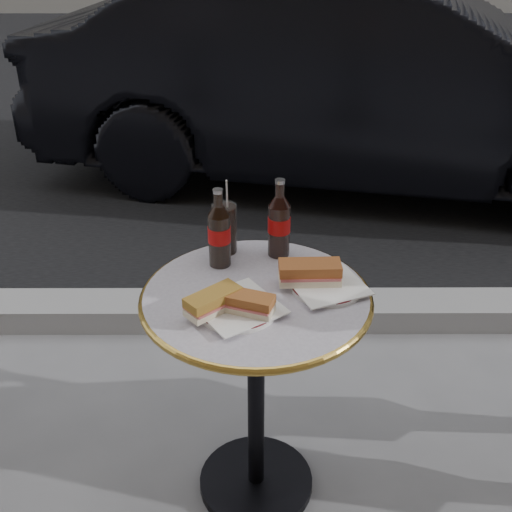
{
  "coord_description": "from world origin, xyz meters",
  "views": [
    {
      "loc": [
        -0.0,
        -1.43,
        1.67
      ],
      "look_at": [
        0.0,
        0.05,
        0.82
      ],
      "focal_mm": 45.0,
      "sensor_mm": 36.0,
      "label": 1
    }
  ],
  "objects_px": {
    "bistro_table": "(256,398)",
    "cola_bottle_left": "(219,228)",
    "parked_car": "(364,76)",
    "plate_left": "(237,309)",
    "cola_bottle_right": "(279,218)",
    "plate_right": "(327,286)",
    "cola_glass": "(224,228)"
  },
  "relations": [
    {
      "from": "cola_glass",
      "to": "cola_bottle_left",
      "type": "bearing_deg",
      "value": -98.07
    },
    {
      "from": "bistro_table",
      "to": "parked_car",
      "type": "distance_m",
      "value": 2.66
    },
    {
      "from": "cola_bottle_right",
      "to": "parked_car",
      "type": "xyz_separation_m",
      "value": [
        0.61,
        2.34,
        -0.19
      ]
    },
    {
      "from": "plate_right",
      "to": "cola_bottle_right",
      "type": "relative_size",
      "value": 0.82
    },
    {
      "from": "bistro_table",
      "to": "plate_left",
      "type": "distance_m",
      "value": 0.38
    },
    {
      "from": "plate_left",
      "to": "parked_car",
      "type": "xyz_separation_m",
      "value": [
        0.72,
        2.63,
        -0.07
      ]
    },
    {
      "from": "cola_bottle_left",
      "to": "bistro_table",
      "type": "bearing_deg",
      "value": -56.93
    },
    {
      "from": "parked_car",
      "to": "cola_bottle_left",
      "type": "bearing_deg",
      "value": 173.84
    },
    {
      "from": "plate_left",
      "to": "cola_bottle_left",
      "type": "xyz_separation_m",
      "value": [
        -0.05,
        0.23,
        0.11
      ]
    },
    {
      "from": "cola_bottle_left",
      "to": "cola_bottle_right",
      "type": "bearing_deg",
      "value": 18.56
    },
    {
      "from": "cola_bottle_left",
      "to": "cola_glass",
      "type": "xyz_separation_m",
      "value": [
        0.01,
        0.08,
        -0.04
      ]
    },
    {
      "from": "cola_bottle_right",
      "to": "parked_car",
      "type": "distance_m",
      "value": 2.42
    },
    {
      "from": "plate_left",
      "to": "cola_bottle_left",
      "type": "relative_size",
      "value": 0.88
    },
    {
      "from": "bistro_table",
      "to": "plate_left",
      "type": "xyz_separation_m",
      "value": [
        -0.05,
        -0.08,
        0.37
      ]
    },
    {
      "from": "bistro_table",
      "to": "plate_left",
      "type": "bearing_deg",
      "value": -121.69
    },
    {
      "from": "plate_right",
      "to": "parked_car",
      "type": "bearing_deg",
      "value": 79.17
    },
    {
      "from": "bistro_table",
      "to": "parked_car",
      "type": "relative_size",
      "value": 0.18
    },
    {
      "from": "bistro_table",
      "to": "plate_right",
      "type": "xyz_separation_m",
      "value": [
        0.19,
        0.03,
        0.37
      ]
    },
    {
      "from": "bistro_table",
      "to": "plate_left",
      "type": "relative_size",
      "value": 3.55
    },
    {
      "from": "cola_bottle_left",
      "to": "cola_glass",
      "type": "distance_m",
      "value": 0.09
    },
    {
      "from": "plate_left",
      "to": "parked_car",
      "type": "relative_size",
      "value": 0.05
    },
    {
      "from": "cola_glass",
      "to": "plate_left",
      "type": "bearing_deg",
      "value": -82.04
    },
    {
      "from": "cola_glass",
      "to": "parked_car",
      "type": "distance_m",
      "value": 2.45
    },
    {
      "from": "bistro_table",
      "to": "cola_bottle_left",
      "type": "xyz_separation_m",
      "value": [
        -0.1,
        0.16,
        0.48
      ]
    },
    {
      "from": "bistro_table",
      "to": "cola_glass",
      "type": "distance_m",
      "value": 0.51
    },
    {
      "from": "plate_right",
      "to": "bistro_table",
      "type": "bearing_deg",
      "value": -171.7
    },
    {
      "from": "cola_bottle_right",
      "to": "cola_glass",
      "type": "height_order",
      "value": "cola_bottle_right"
    },
    {
      "from": "bistro_table",
      "to": "cola_bottle_left",
      "type": "height_order",
      "value": "cola_bottle_left"
    },
    {
      "from": "bistro_table",
      "to": "parked_car",
      "type": "xyz_separation_m",
      "value": [
        0.67,
        2.55,
        0.3
      ]
    },
    {
      "from": "parked_car",
      "to": "plate_left",
      "type": "bearing_deg",
      "value": 176.45
    },
    {
      "from": "bistro_table",
      "to": "cola_bottle_right",
      "type": "distance_m",
      "value": 0.53
    },
    {
      "from": "cola_bottle_right",
      "to": "cola_bottle_left",
      "type": "bearing_deg",
      "value": -161.44
    }
  ]
}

